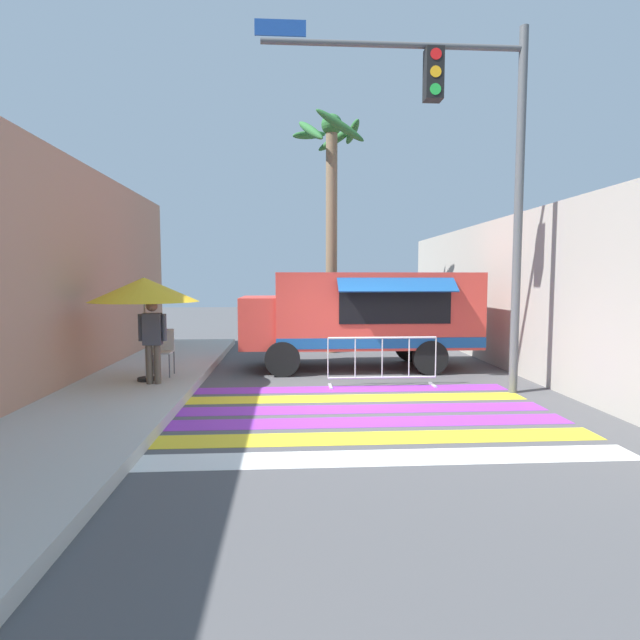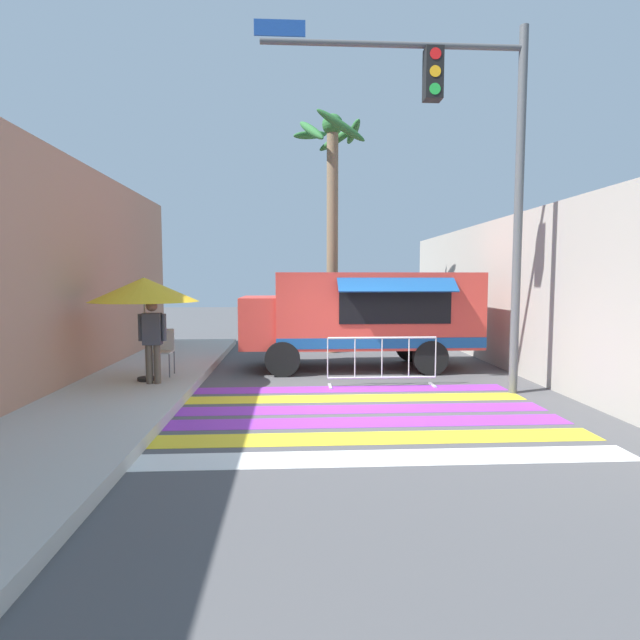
% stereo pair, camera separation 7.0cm
% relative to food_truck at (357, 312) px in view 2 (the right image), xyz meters
% --- Properties ---
extents(ground_plane, '(60.00, 60.00, 0.00)m').
position_rel_food_truck_xyz_m(ground_plane, '(-0.55, -3.28, -1.36)').
color(ground_plane, '#4C4C4F').
extents(sidewalk_left, '(4.40, 16.00, 0.17)m').
position_rel_food_truck_xyz_m(sidewalk_left, '(-5.65, -3.28, -1.28)').
color(sidewalk_left, '#B7B5AD').
rests_on(sidewalk_left, ground_plane).
extents(building_left_facade, '(0.25, 16.00, 4.53)m').
position_rel_food_truck_xyz_m(building_left_facade, '(-5.93, -3.28, 0.90)').
color(building_left_facade, tan).
rests_on(building_left_facade, ground_plane).
extents(concrete_wall_right, '(0.20, 16.00, 3.65)m').
position_rel_food_truck_xyz_m(concrete_wall_right, '(3.59, -0.28, 0.46)').
color(concrete_wall_right, '#A39E93').
rests_on(concrete_wall_right, ground_plane).
extents(crosswalk_painted, '(6.40, 4.36, 0.01)m').
position_rel_food_truck_xyz_m(crosswalk_painted, '(-0.55, -4.19, -1.36)').
color(crosswalk_painted, white).
rests_on(crosswalk_painted, ground_plane).
extents(food_truck, '(5.57, 2.49, 2.32)m').
position_rel_food_truck_xyz_m(food_truck, '(0.00, 0.00, 0.00)').
color(food_truck, '#D13D33').
rests_on(food_truck, ground_plane).
extents(traffic_signal_pole, '(4.93, 0.29, 6.73)m').
position_rel_food_truck_xyz_m(traffic_signal_pole, '(1.68, -2.79, 3.24)').
color(traffic_signal_pole, '#515456').
rests_on(traffic_signal_pole, ground_plane).
extents(patio_umbrella, '(2.08, 2.08, 2.03)m').
position_rel_food_truck_xyz_m(patio_umbrella, '(-4.46, -2.04, 0.60)').
color(patio_umbrella, black).
rests_on(patio_umbrella, sidewalk_left).
extents(folding_chair, '(0.45, 0.45, 0.96)m').
position_rel_food_truck_xyz_m(folding_chair, '(-4.29, -1.46, -0.61)').
color(folding_chair, '#4C4C51').
rests_on(folding_chair, sidewalk_left).
extents(vendor_person, '(0.53, 0.21, 1.60)m').
position_rel_food_truck_xyz_m(vendor_person, '(-4.24, -2.35, -0.29)').
color(vendor_person, brown).
rests_on(vendor_person, sidewalk_left).
extents(barricade_front, '(2.22, 0.44, 1.01)m').
position_rel_food_truck_xyz_m(barricade_front, '(0.23, -2.07, -0.86)').
color(barricade_front, '#B7BABF').
rests_on(barricade_front, ground_plane).
extents(palm_tree, '(2.15, 2.25, 6.88)m').
position_rel_food_truck_xyz_m(palm_tree, '(-0.42, 2.70, 3.35)').
color(palm_tree, '#7A664C').
rests_on(palm_tree, ground_plane).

